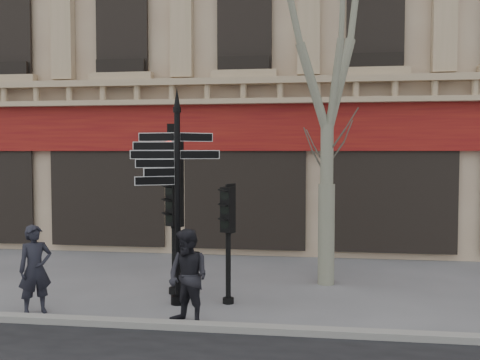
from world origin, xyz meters
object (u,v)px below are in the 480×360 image
object	(u,v)px
fingerpost	(177,160)
traffic_signal_secondary	(228,222)
traffic_signal_main	(174,187)
plane_tree	(328,8)
pedestrian_a	(35,269)
pedestrian_b	(188,277)

from	to	relation	value
fingerpost	traffic_signal_secondary	xyz separation A→B (m)	(0.95, 0.18, -1.20)
traffic_signal_main	plane_tree	distance (m)	5.07
pedestrian_a	pedestrian_b	size ratio (longest dim) A/B	0.99
traffic_signal_secondary	pedestrian_a	size ratio (longest dim) A/B	1.40
pedestrian_a	traffic_signal_main	bearing A→B (deg)	-5.33
fingerpost	traffic_signal_secondary	bearing A→B (deg)	-4.69
fingerpost	traffic_signal_secondary	size ratio (longest dim) A/B	1.83
fingerpost	plane_tree	size ratio (longest dim) A/B	0.48
traffic_signal_secondary	plane_tree	world-z (taller)	plane_tree
pedestrian_a	traffic_signal_secondary	bearing A→B (deg)	-24.76
traffic_signal_main	plane_tree	bearing A→B (deg)	46.74
fingerpost	traffic_signal_main	xyz separation A→B (m)	(-0.27, 0.73, -0.57)
fingerpost	pedestrian_a	size ratio (longest dim) A/B	2.57
traffic_signal_main	pedestrian_b	bearing A→B (deg)	-43.54
plane_tree	pedestrian_a	xyz separation A→B (m)	(-5.25, -2.90, -5.21)
traffic_signal_main	pedestrian_a	bearing A→B (deg)	-117.28
fingerpost	traffic_signal_main	bearing A→B (deg)	94.33
plane_tree	pedestrian_b	distance (m)	6.51
traffic_signal_secondary	pedestrian_b	world-z (taller)	traffic_signal_secondary
fingerpost	pedestrian_b	xyz separation A→B (m)	(0.48, -1.15, -1.96)
plane_tree	pedestrian_a	distance (m)	7.94
traffic_signal_main	pedestrian_b	xyz separation A→B (m)	(0.74, -1.88, -1.39)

